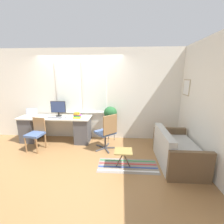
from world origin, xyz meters
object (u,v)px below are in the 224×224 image
(couch_loveseat, at_px, (176,152))
(laptop, at_px, (31,114))
(mouse, at_px, (65,117))
(folding_stool, at_px, (123,152))
(plant_stand, at_px, (110,124))
(monitor, at_px, (58,108))
(book_stack, at_px, (77,115))
(office_chair_swivel, at_px, (107,131))
(potted_plant, at_px, (110,113))
(desk_chair_wooden, at_px, (36,133))
(keyboard, at_px, (55,118))

(couch_loveseat, bearing_deg, laptop, 75.00)
(mouse, bearing_deg, couch_loveseat, -17.49)
(couch_loveseat, relative_size, folding_stool, 3.43)
(plant_stand, bearing_deg, monitor, -178.36)
(book_stack, xyz_separation_m, plant_stand, (0.92, 0.24, -0.31))
(mouse, distance_m, office_chair_swivel, 1.29)
(couch_loveseat, bearing_deg, potted_plant, 53.91)
(couch_loveseat, bearing_deg, office_chair_swivel, 71.48)
(book_stack, relative_size, plant_stand, 0.39)
(mouse, distance_m, desk_chair_wooden, 0.84)
(laptop, bearing_deg, potted_plant, 1.74)
(laptop, relative_size, potted_plant, 0.76)
(book_stack, bearing_deg, mouse, -179.45)
(book_stack, bearing_deg, laptop, 173.58)
(mouse, bearing_deg, monitor, 143.85)
(keyboard, xyz_separation_m, couch_loveseat, (3.12, -0.87, -0.49))
(office_chair_swivel, height_order, plant_stand, office_chair_swivel)
(mouse, xyz_separation_m, desk_chair_wooden, (-0.64, -0.44, -0.31))
(desk_chair_wooden, distance_m, folding_stool, 2.39)
(plant_stand, bearing_deg, mouse, -169.20)
(couch_loveseat, distance_m, folding_stool, 1.20)
(book_stack, relative_size, potted_plant, 0.49)
(couch_loveseat, bearing_deg, mouse, 72.51)
(desk_chair_wooden, bearing_deg, plant_stand, 29.05)
(keyboard, distance_m, plant_stand, 1.61)
(keyboard, xyz_separation_m, mouse, (0.31, 0.02, 0.01))
(laptop, xyz_separation_m, plant_stand, (2.39, 0.07, -0.28))
(mouse, bearing_deg, plant_stand, 10.80)
(mouse, distance_m, potted_plant, 1.29)
(folding_stool, bearing_deg, desk_chair_wooden, 163.54)
(folding_stool, bearing_deg, plant_stand, 105.49)
(laptop, bearing_deg, folding_stool, -24.83)
(mouse, distance_m, plant_stand, 1.31)
(laptop, height_order, keyboard, laptop)
(desk_chair_wooden, relative_size, couch_loveseat, 0.62)
(monitor, relative_size, potted_plant, 0.96)
(desk_chair_wooden, relative_size, office_chair_swivel, 0.86)
(couch_loveseat, height_order, folding_stool, couch_loveseat)
(laptop, height_order, couch_loveseat, laptop)
(desk_chair_wooden, xyz_separation_m, folding_stool, (2.29, -0.68, -0.12))
(plant_stand, bearing_deg, folding_stool, -74.51)
(book_stack, xyz_separation_m, folding_stool, (1.30, -1.12, -0.49))
(keyboard, relative_size, book_stack, 1.83)
(laptop, height_order, office_chair_swivel, office_chair_swivel)
(office_chair_swivel, distance_m, potted_plant, 0.68)
(monitor, height_order, desk_chair_wooden, monitor)
(mouse, distance_m, book_stack, 0.35)
(monitor, distance_m, plant_stand, 1.61)
(office_chair_swivel, bearing_deg, folding_stool, 77.68)
(monitor, relative_size, couch_loveseat, 0.33)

